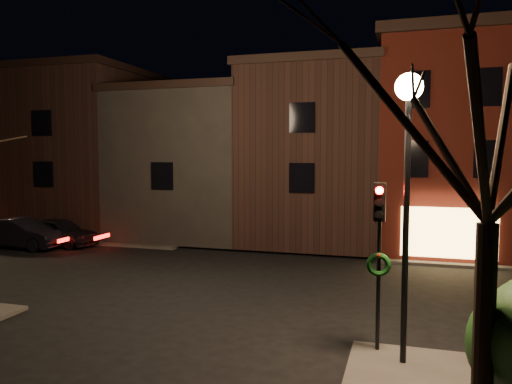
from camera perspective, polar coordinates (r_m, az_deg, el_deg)
ground at (r=19.17m, az=-2.63°, el=-10.25°), size 120.00×120.00×0.00m
sidewalk_far_left at (r=45.98m, az=-18.04°, el=-1.80°), size 30.00×30.00×0.12m
corner_building at (r=27.03m, az=20.74°, el=5.29°), size 6.50×8.50×10.50m
row_building_a at (r=28.38m, az=7.32°, el=4.33°), size 7.30×10.30×9.40m
row_building_b at (r=30.43m, az=-6.30°, el=3.40°), size 7.80×10.30×8.40m
row_building_c at (r=33.93m, az=-17.69°, el=4.59°), size 7.30×10.30×9.90m
street_lamp_near at (r=11.50m, az=16.97°, el=5.87°), size 0.60×0.60×6.48m
traffic_signal at (r=12.17m, az=13.88°, el=-5.37°), size 0.58×0.38×4.05m
bare_tree_right at (r=9.18m, az=25.47°, el=12.12°), size 6.40×6.40×8.50m
parked_car_a at (r=28.32m, az=-21.55°, el=-4.26°), size 4.50×2.25×1.47m
parked_car_b at (r=28.30m, az=-25.13°, el=-4.33°), size 4.67×1.78×1.52m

